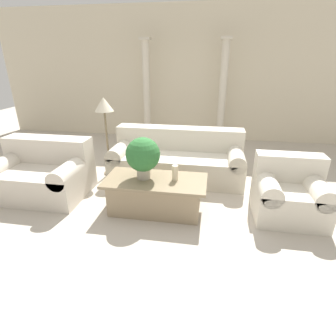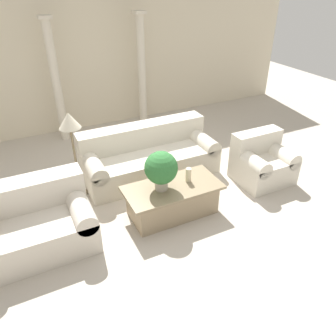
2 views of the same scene
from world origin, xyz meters
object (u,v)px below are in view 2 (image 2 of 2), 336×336
armchair (262,161)px  coffee_table (172,200)px  sofa_long (149,156)px  potted_plant (161,169)px  floor_lamp (70,127)px  loveseat (36,222)px

armchair → coffee_table: bearing=-174.6°
coffee_table → armchair: bearing=5.4°
sofa_long → potted_plant: bearing=-104.7°
armchair → floor_lamp: bearing=162.4°
sofa_long → loveseat: same height
sofa_long → coffee_table: (-0.14, -1.20, -0.10)m
coffee_table → potted_plant: potted_plant is taller
loveseat → armchair: (3.65, -0.04, -0.00)m
loveseat → floor_lamp: size_ratio=1.00×
coffee_table → potted_plant: bearing=173.5°
sofa_long → loveseat: (-2.00, -0.99, 0.01)m
sofa_long → potted_plant: size_ratio=3.98×
sofa_long → potted_plant: (-0.31, -1.18, 0.47)m
floor_lamp → armchair: bearing=-17.6°
loveseat → sofa_long: bearing=26.3°
floor_lamp → coffee_table: bearing=-44.5°
loveseat → floor_lamp: floor_lamp is taller
loveseat → floor_lamp: bearing=49.7°
sofa_long → armchair: sofa_long is taller
coffee_table → floor_lamp: bearing=135.5°
sofa_long → potted_plant: 1.31m
coffee_table → sofa_long: bearing=83.2°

